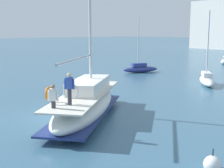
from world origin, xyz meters
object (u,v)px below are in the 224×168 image
at_px(main_sailboat, 86,103).
at_px(moored_cutter_left, 207,79).
at_px(moored_catamaran, 140,68).
at_px(mooring_buoy, 212,164).

bearing_deg(main_sailboat, moored_cutter_left, 96.43).
bearing_deg(moored_catamaran, main_sailboat, -54.49).
xyz_separation_m(main_sailboat, mooring_buoy, (8.56, -0.48, -0.70)).
relative_size(main_sailboat, mooring_buoy, 12.69).
relative_size(main_sailboat, moored_cutter_left, 1.71).
bearing_deg(main_sailboat, mooring_buoy, -3.24).
height_order(main_sailboat, moored_cutter_left, main_sailboat).
xyz_separation_m(main_sailboat, moored_cutter_left, (-1.71, 15.19, -0.37)).
height_order(moored_catamaran, mooring_buoy, moored_catamaran).
bearing_deg(moored_cutter_left, moored_catamaran, 170.94).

